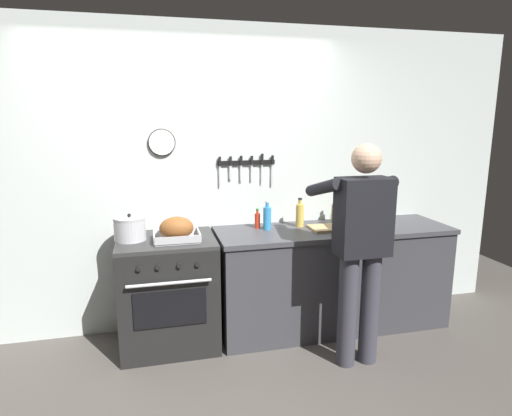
# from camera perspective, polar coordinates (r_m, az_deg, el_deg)

# --- Properties ---
(wall_back) EXTENTS (6.00, 0.13, 2.60)m
(wall_back) POSITION_cam_1_polar(r_m,az_deg,el_deg) (3.76, -8.88, 3.57)
(wall_back) COLOR silver
(wall_back) RESTS_ON ground
(counter_block) EXTENTS (2.03, 0.65, 0.90)m
(counter_block) POSITION_cam_1_polar(r_m,az_deg,el_deg) (3.93, 9.97, -8.93)
(counter_block) COLOR #38383D
(counter_block) RESTS_ON ground
(stove) EXTENTS (0.76, 0.67, 0.90)m
(stove) POSITION_cam_1_polar(r_m,az_deg,el_deg) (3.63, -11.45, -10.82)
(stove) COLOR black
(stove) RESTS_ON ground
(person_cook) EXTENTS (0.51, 0.63, 1.66)m
(person_cook) POSITION_cam_1_polar(r_m,az_deg,el_deg) (3.24, 13.62, -4.29)
(person_cook) COLOR #383842
(person_cook) RESTS_ON ground
(roasting_pan) EXTENTS (0.35, 0.26, 0.19)m
(roasting_pan) POSITION_cam_1_polar(r_m,az_deg,el_deg) (3.38, -10.42, -2.85)
(roasting_pan) COLOR #B7B7BC
(roasting_pan) RESTS_ON stove
(stock_pot) EXTENTS (0.25, 0.25, 0.21)m
(stock_pot) POSITION_cam_1_polar(r_m,az_deg,el_deg) (3.48, -16.27, -2.61)
(stock_pot) COLOR #B7B7BC
(stock_pot) RESTS_ON stove
(cutting_board) EXTENTS (0.36, 0.24, 0.02)m
(cutting_board) POSITION_cam_1_polar(r_m,az_deg,el_deg) (3.75, 9.87, -2.57)
(cutting_board) COLOR tan
(cutting_board) RESTS_ON counter_block
(bottle_olive_oil) EXTENTS (0.07, 0.07, 0.29)m
(bottle_olive_oil) POSITION_cam_1_polar(r_m,az_deg,el_deg) (3.96, 12.81, -0.27)
(bottle_olive_oil) COLOR #385623
(bottle_olive_oil) RESTS_ON counter_block
(bottle_vinegar) EXTENTS (0.06, 0.06, 0.22)m
(bottle_vinegar) POSITION_cam_1_polar(r_m,az_deg,el_deg) (3.97, 10.31, -0.59)
(bottle_vinegar) COLOR #997F4C
(bottle_vinegar) RESTS_ON counter_block
(bottle_cooking_oil) EXTENTS (0.07, 0.07, 0.25)m
(bottle_cooking_oil) POSITION_cam_1_polar(r_m,az_deg,el_deg) (3.77, 5.78, -0.88)
(bottle_cooking_oil) COLOR gold
(bottle_cooking_oil) RESTS_ON counter_block
(bottle_hot_sauce) EXTENTS (0.05, 0.05, 0.17)m
(bottle_hot_sauce) POSITION_cam_1_polar(r_m,az_deg,el_deg) (3.71, 0.18, -1.61)
(bottle_hot_sauce) COLOR red
(bottle_hot_sauce) RESTS_ON counter_block
(bottle_dish_soap) EXTENTS (0.07, 0.07, 0.25)m
(bottle_dish_soap) POSITION_cam_1_polar(r_m,az_deg,el_deg) (3.65, 1.48, -1.27)
(bottle_dish_soap) COLOR #338CCC
(bottle_dish_soap) RESTS_ON counter_block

